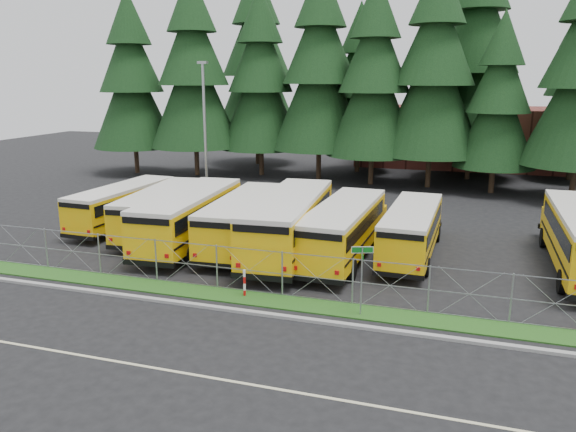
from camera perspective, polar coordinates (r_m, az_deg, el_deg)
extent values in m
plane|color=black|center=(24.66, 2.38, -7.58)|extent=(120.00, 120.00, 0.00)
cube|color=gray|center=(21.89, 0.20, -10.27)|extent=(50.00, 0.25, 0.12)
cube|color=#194012|center=(23.13, 1.25, -8.98)|extent=(50.00, 1.40, 0.06)
cube|color=beige|center=(17.81, -4.72, -16.55)|extent=(50.00, 0.12, 0.01)
cube|color=brown|center=(62.45, 17.71, 7.70)|extent=(22.00, 10.00, 6.00)
cylinder|color=#919498|center=(21.86, 7.46, -6.63)|extent=(0.06, 0.06, 2.80)
cube|color=#0D6017|center=(21.44, 7.57, -3.43)|extent=(0.77, 0.28, 0.22)
cube|color=white|center=(21.44, 7.57, -3.43)|extent=(0.80, 0.29, 0.26)
cube|color=#0D6017|center=(21.52, 7.55, -4.04)|extent=(0.20, 0.53, 0.18)
cylinder|color=#B20C0C|center=(23.83, -4.45, -6.84)|extent=(0.11, 0.11, 1.20)
cylinder|color=#919498|center=(41.41, -8.42, 8.17)|extent=(0.20, 0.20, 10.00)
cube|color=#919498|center=(41.23, -8.67, 15.17)|extent=(0.70, 0.35, 0.18)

